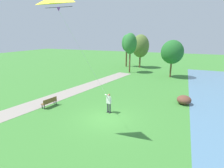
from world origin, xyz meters
TOP-DOWN VIEW (x-y plane):
  - ground_plane at (0.00, 0.00)m, footprint 120.00×120.00m
  - walkway_path at (-7.31, 2.00)m, footprint 8.72×31.84m
  - person_kite_flyer at (-0.25, 1.13)m, footprint 0.51×0.63m
  - flying_kite at (-1.38, -2.95)m, footprint 2.02×4.18m
  - park_bench_near_walkway at (-5.97, 0.20)m, footprint 0.73×1.56m
  - tree_lakeside_near at (3.63, 17.41)m, footprint 3.46×3.19m
  - tree_treeline_center at (-3.62, 18.62)m, footprint 2.31×2.65m
  - tree_treeline_right at (-3.09, 24.32)m, footprint 3.50×3.50m
  - tree_behind_path at (-6.13, 24.49)m, footprint 2.08×1.87m
  - lakeside_shrub at (5.85, 5.80)m, footprint 1.36×1.39m

SIDE VIEW (x-z plane):
  - ground_plane at x=0.00m, z-range 0.00..0.00m
  - walkway_path at x=-7.31m, z-range 0.00..0.02m
  - lakeside_shrub at x=5.85m, z-range 0.00..0.87m
  - park_bench_near_walkway at x=-5.97m, z-range 0.07..0.95m
  - person_kite_flyer at x=-0.25m, z-range 0.13..1.96m
  - tree_lakeside_near at x=3.63m, z-range 1.09..7.00m
  - tree_treeline_right at x=-3.09m, z-range 1.05..7.84m
  - tree_behind_path at x=-6.13m, z-range 1.55..8.32m
  - tree_treeline_center at x=-3.62m, z-range 1.64..8.65m
  - flying_kite at x=-1.38m, z-range 4.82..11.94m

